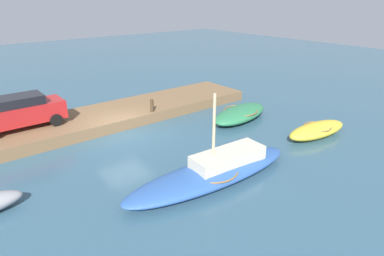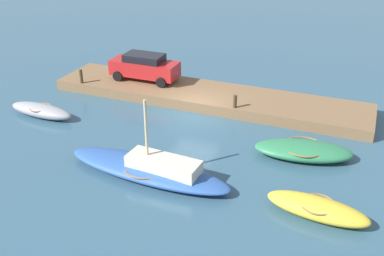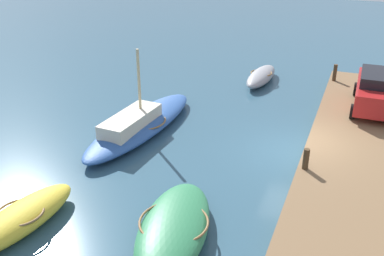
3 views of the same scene
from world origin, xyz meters
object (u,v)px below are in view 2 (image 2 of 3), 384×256
rowboat_yellow (317,208)px  parked_car (145,67)px  rowboat_grey (41,111)px  sailboat_blue (150,169)px  motorboat_green (303,150)px  mooring_post_west (235,101)px  mooring_post_mid_west (81,76)px

rowboat_yellow → parked_car: 15.41m
rowboat_grey → sailboat_blue: 9.08m
sailboat_blue → motorboat_green: sailboat_blue is taller
motorboat_green → sailboat_blue: bearing=24.1°
sailboat_blue → parked_car: 10.57m
motorboat_green → rowboat_yellow: (-1.27, 4.34, 0.00)m
mooring_post_west → rowboat_grey: bearing=21.4°
rowboat_grey → parked_car: size_ratio=0.95×
rowboat_yellow → rowboat_grey: bearing=-6.1°
motorboat_green → parked_car: size_ratio=1.12×
rowboat_grey → motorboat_green: bearing=-173.6°
mooring_post_mid_west → mooring_post_west: bearing=180.0°
motorboat_green → parked_car: parked_car is taller
rowboat_grey → parked_car: 7.00m
rowboat_grey → mooring_post_west: 10.86m
rowboat_grey → mooring_post_mid_west: (-0.03, -3.96, 0.69)m
rowboat_yellow → parked_car: size_ratio=0.94×
rowboat_yellow → parked_car: (12.21, -9.33, 1.13)m
sailboat_blue → parked_car: size_ratio=1.83×
rowboat_grey → parked_car: parked_car is taller
sailboat_blue → mooring_post_west: (-1.61, -7.22, 0.57)m
sailboat_blue → rowboat_yellow: sailboat_blue is taller
motorboat_green → parked_car: (10.94, -4.99, 1.13)m
mooring_post_west → parked_car: bearing=-16.9°
motorboat_green → mooring_post_west: bearing=-46.0°
rowboat_yellow → mooring_post_west: size_ratio=5.49×
mooring_post_mid_west → parked_car: (-3.44, -2.01, 0.45)m
mooring_post_west → mooring_post_mid_west: bearing=0.0°
motorboat_green → rowboat_yellow: bearing=94.9°
motorboat_green → rowboat_grey: bearing=-7.5°
motorboat_green → mooring_post_mid_west: (14.38, -2.98, 0.68)m
parked_car → sailboat_blue: bearing=118.1°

